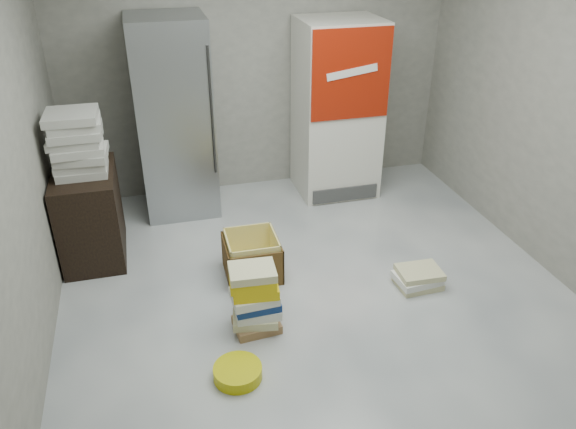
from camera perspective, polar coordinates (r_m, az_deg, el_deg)
The scene contains 10 objects.
ground at distance 4.31m, azimuth 4.38°, elevation -10.55°, with size 5.00×5.00×0.00m, color silver.
room_shell at distance 3.47m, azimuth 5.51°, elevation 13.09°, with size 4.04×5.04×2.82m.
steel_fridge at distance 5.56m, azimuth -11.48°, elevation 9.55°, with size 0.70×0.72×1.90m.
coke_cooler at distance 5.89m, azimuth 5.00°, elevation 10.61°, with size 0.80×0.73×1.80m.
wood_shelf at distance 5.13m, azimuth -19.45°, elevation -0.02°, with size 0.50×0.80×0.80m, color black.
supply_box_stack at distance 4.86m, azimuth -20.60°, elevation 6.83°, with size 0.45×0.45×0.52m.
phonebook_stack_main at distance 4.07m, azimuth -3.38°, elevation -8.55°, with size 0.37×0.30×0.53m.
phonebook_stack_side at distance 4.72m, azimuth 13.07°, elevation -6.28°, with size 0.38×0.30×0.16m.
cardboard_box at distance 4.71m, azimuth -3.67°, elevation -4.52°, with size 0.46×0.46×0.36m.
bucket_lid at distance 3.84m, azimuth -5.13°, elevation -15.68°, with size 0.32×0.32×0.09m, color #C3BD07.
Camera 1 is at (-1.17, -3.13, 2.73)m, focal length 35.00 mm.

